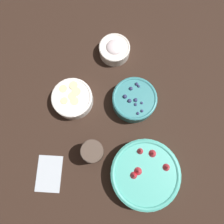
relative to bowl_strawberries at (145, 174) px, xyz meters
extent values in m
plane|color=black|center=(0.17, 0.12, -0.04)|extent=(4.00, 4.00, 0.00)
cylinder|color=#47AD9E|center=(0.00, 0.00, -0.01)|extent=(0.24, 0.24, 0.06)
torus|color=#47AD9E|center=(0.00, 0.00, 0.02)|extent=(0.24, 0.24, 0.02)
cylinder|color=red|center=(0.00, 0.00, 0.01)|extent=(0.19, 0.19, 0.02)
cone|color=red|center=(-0.01, 0.04, 0.03)|extent=(0.03, 0.03, 0.03)
cone|color=red|center=(0.07, 0.03, 0.03)|extent=(0.03, 0.03, 0.03)
cone|color=red|center=(0.04, -0.06, 0.03)|extent=(0.04, 0.04, 0.03)
cone|color=red|center=(0.07, -0.01, 0.03)|extent=(0.04, 0.04, 0.03)
cone|color=red|center=(0.00, 0.03, 0.03)|extent=(0.05, 0.05, 0.03)
cylinder|color=teal|center=(0.26, 0.08, -0.01)|extent=(0.17, 0.17, 0.06)
torus|color=teal|center=(0.26, 0.08, 0.02)|extent=(0.17, 0.17, 0.01)
cylinder|color=navy|center=(0.26, 0.08, 0.01)|extent=(0.13, 0.13, 0.02)
sphere|color=navy|center=(0.26, 0.12, 0.02)|extent=(0.02, 0.02, 0.02)
sphere|color=navy|center=(0.25, 0.08, 0.02)|extent=(0.01, 0.01, 0.01)
sphere|color=navy|center=(0.24, 0.06, 0.02)|extent=(0.01, 0.01, 0.01)
sphere|color=navy|center=(0.31, 0.09, 0.02)|extent=(0.01, 0.01, 0.01)
sphere|color=navy|center=(0.29, 0.10, 0.02)|extent=(0.01, 0.01, 0.01)
sphere|color=navy|center=(0.22, 0.05, 0.02)|extent=(0.01, 0.01, 0.01)
sphere|color=navy|center=(0.20, 0.06, 0.02)|extent=(0.01, 0.01, 0.01)
sphere|color=navy|center=(0.24, 0.10, 0.02)|extent=(0.01, 0.01, 0.01)
sphere|color=navy|center=(0.23, 0.08, 0.02)|extent=(0.01, 0.01, 0.01)
sphere|color=navy|center=(0.31, 0.08, 0.02)|extent=(0.01, 0.01, 0.01)
cylinder|color=white|center=(0.22, 0.32, -0.01)|extent=(0.15, 0.15, 0.05)
torus|color=white|center=(0.22, 0.32, 0.01)|extent=(0.15, 0.15, 0.01)
cylinder|color=beige|center=(0.22, 0.32, 0.00)|extent=(0.12, 0.12, 0.02)
cylinder|color=beige|center=(0.21, 0.30, 0.01)|extent=(0.03, 0.03, 0.00)
cylinder|color=beige|center=(0.24, 0.30, 0.01)|extent=(0.03, 0.03, 0.01)
cylinder|color=beige|center=(0.22, 0.31, 0.01)|extent=(0.03, 0.03, 0.01)
cylinder|color=beige|center=(0.24, 0.35, 0.01)|extent=(0.03, 0.03, 0.00)
cylinder|color=beige|center=(0.26, 0.32, 0.01)|extent=(0.03, 0.03, 0.01)
cylinder|color=beige|center=(0.20, 0.34, 0.01)|extent=(0.03, 0.03, 0.01)
cylinder|color=silver|center=(0.45, 0.20, -0.01)|extent=(0.12, 0.12, 0.05)
torus|color=silver|center=(0.45, 0.20, 0.01)|extent=(0.12, 0.12, 0.01)
cylinder|color=silver|center=(0.45, 0.20, 0.00)|extent=(0.10, 0.10, 0.01)
ellipsoid|color=silver|center=(0.45, 0.20, 0.01)|extent=(0.07, 0.07, 0.03)
cylinder|color=#4C3D33|center=(0.04, 0.19, 0.01)|extent=(0.08, 0.08, 0.09)
cylinder|color=#3D2316|center=(0.04, 0.19, 0.00)|extent=(0.06, 0.06, 0.07)
cylinder|color=#4C3D33|center=(0.04, 0.19, 0.06)|extent=(0.07, 0.07, 0.01)
cube|color=#B2BCC6|center=(-0.07, 0.34, -0.04)|extent=(0.14, 0.11, 0.01)
camera|label=1|loc=(0.02, 0.12, 0.79)|focal=35.00mm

